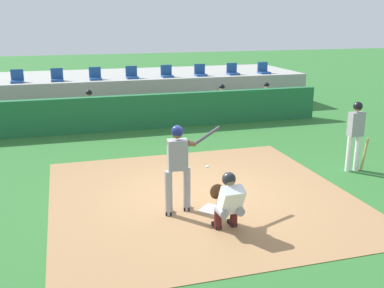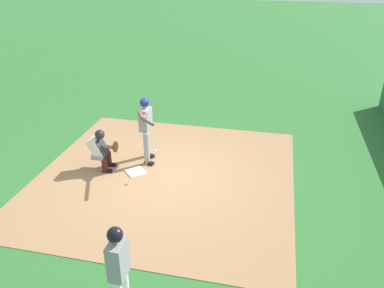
{
  "view_description": "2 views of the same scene",
  "coord_description": "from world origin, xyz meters",
  "px_view_note": "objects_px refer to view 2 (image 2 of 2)",
  "views": [
    {
      "loc": [
        -2.75,
        -8.76,
        3.79
      ],
      "look_at": [
        0.0,
        0.7,
        1.0
      ],
      "focal_mm": 42.18,
      "sensor_mm": 36.0,
      "label": 1
    },
    {
      "loc": [
        7.97,
        2.48,
        5.14
      ],
      "look_at": [
        0.0,
        0.7,
        1.0
      ],
      "focal_mm": 35.71,
      "sensor_mm": 36.0,
      "label": 2
    }
  ],
  "objects_px": {
    "home_plate": "(136,172)",
    "on_deck_batter": "(119,270)",
    "catcher_crouched": "(102,148)",
    "batter_at_plate": "(146,126)"
  },
  "relations": [
    {
      "from": "home_plate",
      "to": "on_deck_batter",
      "type": "bearing_deg",
      "value": 17.83
    },
    {
      "from": "home_plate",
      "to": "catcher_crouched",
      "type": "distance_m",
      "value": 1.06
    },
    {
      "from": "batter_at_plate",
      "to": "on_deck_batter",
      "type": "height_order",
      "value": "batter_at_plate"
    },
    {
      "from": "home_plate",
      "to": "on_deck_batter",
      "type": "height_order",
      "value": "on_deck_batter"
    },
    {
      "from": "batter_at_plate",
      "to": "catcher_crouched",
      "type": "relative_size",
      "value": 0.98
    },
    {
      "from": "home_plate",
      "to": "batter_at_plate",
      "type": "distance_m",
      "value": 1.22
    },
    {
      "from": "home_plate",
      "to": "batter_at_plate",
      "type": "height_order",
      "value": "batter_at_plate"
    },
    {
      "from": "batter_at_plate",
      "to": "catcher_crouched",
      "type": "xyz_separation_m",
      "value": [
        0.65,
        -1.0,
        -0.43
      ]
    },
    {
      "from": "batter_at_plate",
      "to": "on_deck_batter",
      "type": "bearing_deg",
      "value": 14.29
    },
    {
      "from": "home_plate",
      "to": "batter_at_plate",
      "type": "xyz_separation_m",
      "value": [
        -0.67,
        0.11,
        1.01
      ]
    }
  ]
}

